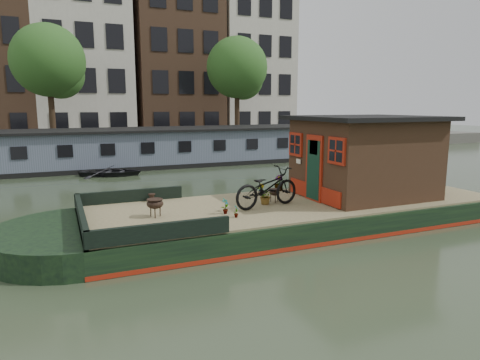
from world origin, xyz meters
name	(u,v)px	position (x,y,z in m)	size (l,w,h in m)	color
ground	(300,224)	(0.00, 0.00, 0.00)	(120.00, 120.00, 0.00)	#293421
houseboat_hull	(259,219)	(-1.33, 0.00, 0.27)	(14.01, 4.02, 0.60)	black
houseboat_deck	(301,203)	(0.00, 0.00, 0.62)	(11.80, 3.80, 0.05)	#93855B
bow_bulwark	(119,213)	(-5.07, 0.00, 0.82)	(3.00, 4.00, 0.35)	black
cabin	(364,156)	(2.19, 0.00, 1.88)	(4.00, 3.50, 2.42)	black
bicycle	(267,187)	(-1.18, -0.18, 1.19)	(0.71, 2.05, 1.08)	black
potted_plant_a	(225,206)	(-2.50, -0.46, 0.85)	(0.21, 0.15, 0.41)	#97432B
potted_plant_b	(262,190)	(-0.64, 1.26, 0.83)	(0.19, 0.16, 0.35)	brown
potted_plant_c	(265,196)	(-1.10, 0.10, 0.90)	(0.44, 0.38, 0.49)	#A1542E
potted_plant_d	(279,183)	(0.20, 1.70, 0.91)	(0.29, 0.29, 0.51)	#9F4C2B
potted_plant_e	(236,211)	(-2.38, -0.89, 0.82)	(0.17, 0.12, 0.33)	maroon
brazier_front	(274,195)	(-0.71, 0.27, 0.84)	(0.35, 0.35, 0.38)	black
brazier_rear	(155,208)	(-4.20, -0.04, 0.88)	(0.42, 0.42, 0.45)	black
bollard_port	(152,198)	(-3.93, 1.70, 0.76)	(0.20, 0.20, 0.23)	black
bollard_stbd	(129,236)	(-5.11, -1.70, 0.74)	(0.16, 0.16, 0.18)	black
dinghy	(111,169)	(-4.00, 11.16, 0.31)	(2.10, 2.95, 0.61)	black
far_houseboat	(175,148)	(0.00, 14.00, 0.97)	(20.40, 4.40, 2.11)	slate
quay	(153,147)	(0.00, 20.50, 0.45)	(60.00, 6.00, 0.90)	#47443F
townhouse_row	(134,51)	(0.15, 27.50, 7.90)	(27.25, 8.00, 16.50)	brown
tree_left	(51,64)	(-6.36, 19.07, 5.89)	(4.40, 4.40, 7.40)	#332316
tree_right	(238,71)	(6.14, 19.07, 5.89)	(4.40, 4.40, 7.40)	#332316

